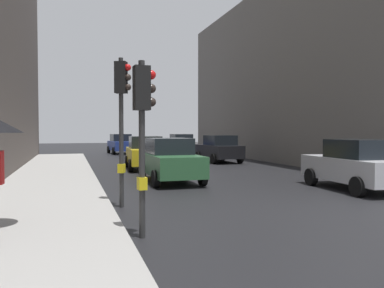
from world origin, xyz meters
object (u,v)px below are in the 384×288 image
object	(u,v)px
traffic_light_near_left	(143,116)
car_blue_van	(121,144)
car_silver_hatchback	(356,165)
car_green_estate	(170,160)
traffic_light_near_right	(122,105)
car_yellow_taxi	(145,153)
car_white_compact	(181,144)
car_dark_suv	(219,149)

from	to	relation	value
traffic_light_near_left	car_blue_van	size ratio (longest dim) A/B	0.79
traffic_light_near_left	car_silver_hatchback	xyz separation A→B (m)	(8.16, 3.91, -1.46)
traffic_light_near_left	car_green_estate	bearing A→B (deg)	72.44
car_blue_van	car_silver_hatchback	world-z (taller)	same
traffic_light_near_right	car_yellow_taxi	xyz separation A→B (m)	(2.53, 10.32, -1.88)
traffic_light_near_right	car_white_compact	distance (m)	24.54
traffic_light_near_left	car_dark_suv	bearing A→B (deg)	64.44
car_dark_suv	car_yellow_taxi	size ratio (longest dim) A/B	0.99
car_blue_van	car_white_compact	world-z (taller)	same
car_dark_suv	car_yellow_taxi	bearing A→B (deg)	-149.63
car_green_estate	car_dark_suv	world-z (taller)	same
traffic_light_near_left	car_dark_suv	xyz separation A→B (m)	(7.98, 16.67, -1.46)
car_silver_hatchback	car_white_compact	bearing A→B (deg)	90.32
traffic_light_near_right	car_blue_van	xyz separation A→B (m)	(3.01, 24.98, -1.88)
car_white_compact	car_blue_van	bearing A→B (deg)	159.60
car_white_compact	car_yellow_taxi	bearing A→B (deg)	-113.32
traffic_light_near_left	car_blue_van	bearing A→B (deg)	83.89
car_silver_hatchback	car_white_compact	world-z (taller)	same
traffic_light_near_right	car_white_compact	world-z (taller)	traffic_light_near_right
car_green_estate	car_blue_van	bearing A→B (deg)	88.54
car_green_estate	car_yellow_taxi	world-z (taller)	same
car_dark_suv	car_white_compact	xyz separation A→B (m)	(0.06, 9.60, 0.00)
car_silver_hatchback	car_blue_van	bearing A→B (deg)	102.00
traffic_light_near_left	car_silver_hatchback	size ratio (longest dim) A/B	0.79
traffic_light_near_right	car_dark_suv	xyz separation A→B (m)	(7.98, 13.51, -1.88)
traffic_light_near_left	car_white_compact	distance (m)	27.51
car_silver_hatchback	traffic_light_near_right	bearing A→B (deg)	-174.80
car_blue_van	car_yellow_taxi	bearing A→B (deg)	-91.90
traffic_light_near_right	car_silver_hatchback	xyz separation A→B (m)	(8.17, 0.74, -1.88)
car_dark_suv	car_blue_van	distance (m)	12.50
car_silver_hatchback	car_dark_suv	bearing A→B (deg)	90.84
car_yellow_taxi	car_white_compact	distance (m)	13.93
car_silver_hatchback	car_yellow_taxi	bearing A→B (deg)	120.50
traffic_light_near_left	car_silver_hatchback	distance (m)	9.17
traffic_light_near_left	car_blue_van	world-z (taller)	traffic_light_near_left
car_white_compact	traffic_light_near_left	bearing A→B (deg)	-107.01
traffic_light_near_right	car_green_estate	world-z (taller)	traffic_light_near_right
car_green_estate	car_dark_suv	bearing A→B (deg)	58.06
traffic_light_near_left	car_green_estate	distance (m)	8.39
car_blue_van	car_silver_hatchback	distance (m)	24.78
traffic_light_near_right	car_dark_suv	size ratio (longest dim) A/B	0.94
car_yellow_taxi	car_white_compact	bearing A→B (deg)	66.68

